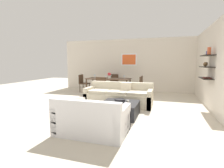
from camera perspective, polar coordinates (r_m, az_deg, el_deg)
ground_plane at (r=5.83m, az=0.25°, el=-7.60°), size 18.00×18.00×0.00m
back_wall_unit at (r=9.02m, az=8.82°, el=6.23°), size 8.40×0.09×2.70m
right_wall_shelf_unit at (r=6.13m, az=30.41°, el=4.92°), size 0.34×8.20×2.70m
sofa_beige at (r=6.04m, az=2.33°, el=-4.24°), size 2.31×0.90×0.78m
loveseat_white at (r=3.69m, az=-6.80°, el=-11.76°), size 1.45×0.90×0.78m
coffee_table at (r=4.86m, az=2.54°, el=-8.29°), size 1.01×1.00×0.38m
decorative_bowl at (r=4.85m, az=2.60°, el=-5.47°), size 0.30×0.30×0.09m
candle_jar at (r=4.78m, az=5.27°, el=-5.81°), size 0.07×0.07×0.07m
dining_table at (r=8.09m, az=-1.21°, el=1.46°), size 2.05×0.87×0.75m
dining_chair_right_far at (r=7.96m, az=9.06°, el=-0.01°), size 0.44×0.44×0.88m
dining_chair_right_near at (r=7.57m, az=8.62°, el=-0.37°), size 0.44×0.44×0.88m
dining_chair_left_far at (r=8.84m, az=-9.61°, el=0.69°), size 0.44×0.44×0.88m
dining_chair_foot at (r=7.32m, az=-3.33°, el=-0.55°), size 0.44×0.44×0.88m
dining_chair_head at (r=8.90m, az=0.54°, el=0.83°), size 0.44×0.44×0.88m
wine_glass_foot at (r=7.72m, az=-2.11°, el=2.46°), size 0.06×0.06×0.16m
wine_glass_right_far at (r=7.97m, az=4.08°, el=2.59°), size 0.07×0.07×0.15m
wine_glass_left_far at (r=8.44m, az=-5.74°, el=2.85°), size 0.08×0.08×0.16m
wine_glass_head at (r=8.42m, az=-0.39°, el=2.82°), size 0.06×0.06×0.14m
centerpiece_vase at (r=8.06m, az=-0.92°, el=2.97°), size 0.16×0.16×0.27m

